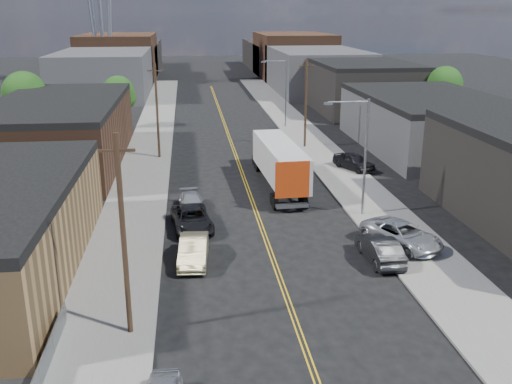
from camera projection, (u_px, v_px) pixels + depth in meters
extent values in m
plane|color=black|center=(226.00, 129.00, 76.04)|extent=(260.00, 260.00, 0.00)
cube|color=gold|center=(236.00, 156.00, 61.85)|extent=(0.32, 120.00, 0.01)
cube|color=slate|center=(147.00, 158.00, 60.74)|extent=(5.00, 140.00, 0.15)
cube|color=slate|center=(322.00, 153.00, 62.92)|extent=(5.00, 140.00, 0.15)
cube|color=#45291B|center=(60.00, 135.00, 57.94)|extent=(12.00, 26.00, 6.00)
cube|color=black|center=(57.00, 102.00, 56.93)|extent=(12.00, 26.00, 0.60)
cube|color=navy|center=(489.00, 187.00, 38.85)|extent=(0.30, 20.00, 0.80)
cube|color=#3D3C3F|center=(428.00, 125.00, 64.48)|extent=(14.00, 24.00, 5.50)
cube|color=black|center=(431.00, 98.00, 63.55)|extent=(14.00, 24.00, 0.60)
cube|color=black|center=(361.00, 88.00, 88.84)|extent=(14.00, 22.00, 7.00)
cube|color=black|center=(363.00, 63.00, 87.69)|extent=(14.00, 22.00, 0.60)
cube|color=#3D3C3F|center=(105.00, 73.00, 105.64)|extent=(16.00, 30.00, 8.00)
cube|color=#3D3C3F|center=(316.00, 70.00, 110.21)|extent=(16.00, 30.00, 8.00)
cube|color=#45291B|center=(119.00, 57.00, 128.98)|extent=(16.00, 26.00, 10.00)
cube|color=#45291B|center=(293.00, 55.00, 133.55)|extent=(16.00, 26.00, 10.00)
cube|color=black|center=(128.00, 57.00, 148.35)|extent=(16.00, 40.00, 7.00)
cube|color=black|center=(279.00, 56.00, 152.93)|extent=(16.00, 40.00, 7.00)
cylinder|color=gray|center=(100.00, 11.00, 116.25)|extent=(0.80, 0.80, 30.00)
cylinder|color=gray|center=(90.00, 11.00, 114.39)|extent=(1.94, 1.94, 29.98)
cylinder|color=gray|center=(108.00, 11.00, 114.79)|extent=(1.94, 1.94, 29.98)
cylinder|color=gray|center=(93.00, 11.00, 117.72)|extent=(1.94, 1.94, 29.98)
cylinder|color=gray|center=(110.00, 11.00, 118.12)|extent=(1.94, 1.94, 29.98)
cylinder|color=gray|center=(365.00, 159.00, 42.48)|extent=(0.18, 0.18, 9.00)
cylinder|color=gray|center=(349.00, 102.00, 41.01)|extent=(3.00, 0.12, 0.12)
cube|color=gray|center=(328.00, 103.00, 40.86)|extent=(0.60, 0.25, 0.18)
cylinder|color=gray|center=(286.00, 94.00, 75.59)|extent=(0.18, 0.18, 9.00)
cylinder|color=gray|center=(275.00, 61.00, 74.11)|extent=(3.00, 0.12, 0.12)
cube|color=gray|center=(264.00, 62.00, 73.97)|extent=(0.60, 0.25, 0.18)
cylinder|color=black|center=(124.00, 239.00, 26.29)|extent=(0.26, 0.26, 10.00)
cube|color=black|center=(117.00, 151.00, 25.02)|extent=(1.60, 0.12, 0.12)
cylinder|color=black|center=(157.00, 112.00, 59.40)|extent=(0.26, 0.26, 10.00)
cube|color=black|center=(155.00, 71.00, 58.12)|extent=(1.60, 0.12, 0.12)
cylinder|color=black|center=(306.00, 104.00, 64.11)|extent=(0.26, 0.26, 10.00)
cube|color=black|center=(307.00, 66.00, 62.83)|extent=(1.60, 0.12, 0.12)
cylinder|color=black|center=(28.00, 123.00, 67.88)|extent=(0.36, 0.36, 4.50)
sphere|color=#14390F|center=(24.00, 93.00, 66.79)|extent=(5.04, 5.04, 5.04)
sphere|color=#14390F|center=(31.00, 100.00, 67.42)|extent=(3.96, 3.96, 3.96)
sphere|color=#14390F|center=(20.00, 99.00, 66.55)|extent=(3.60, 3.60, 3.60)
cylinder|color=black|center=(120.00, 114.00, 75.76)|extent=(0.36, 0.36, 3.75)
sphere|color=#14390F|center=(118.00, 92.00, 74.85)|extent=(4.20, 4.20, 4.20)
sphere|color=#14390F|center=(124.00, 97.00, 75.43)|extent=(3.30, 3.30, 3.30)
sphere|color=#14390F|center=(114.00, 96.00, 74.57)|extent=(3.00, 3.00, 3.00)
cylinder|color=black|center=(442.00, 108.00, 78.82)|extent=(0.36, 0.36, 4.25)
sphere|color=#14390F|center=(445.00, 84.00, 77.79)|extent=(4.76, 4.76, 4.76)
sphere|color=#14390F|center=(447.00, 90.00, 78.40)|extent=(3.74, 3.74, 3.74)
sphere|color=#14390F|center=(442.00, 89.00, 77.54)|extent=(3.40, 3.40, 3.40)
cube|color=#BDBDBD|center=(280.00, 160.00, 49.54)|extent=(3.27, 12.45, 2.88)
cube|color=#A7310C|center=(292.00, 180.00, 43.71)|extent=(2.69, 0.25, 2.90)
cube|color=gray|center=(292.00, 206.00, 44.35)|extent=(2.56, 0.72, 0.25)
cube|color=black|center=(267.00, 151.00, 57.06)|extent=(2.73, 3.41, 3.19)
cylinder|color=black|center=(289.00, 201.00, 45.69)|extent=(2.72, 1.16, 1.03)
cylinder|color=black|center=(267.00, 162.00, 57.39)|extent=(2.62, 1.15, 1.03)
imported|color=#877F58|center=(193.00, 250.00, 35.50)|extent=(2.06, 4.98, 1.60)
imported|color=black|center=(192.00, 219.00, 40.87)|extent=(3.29, 5.95, 1.58)
imported|color=#AEB0B3|center=(192.00, 202.00, 44.94)|extent=(2.19, 4.52, 1.27)
imported|color=black|center=(380.00, 249.00, 35.68)|extent=(1.88, 4.97, 1.62)
imported|color=#BABDBF|center=(402.00, 234.00, 37.63)|extent=(5.04, 6.38, 1.61)
imported|color=black|center=(354.00, 161.00, 55.97)|extent=(3.78, 5.07, 1.61)
imported|color=black|center=(272.00, 139.00, 65.97)|extent=(3.48, 6.16, 1.62)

